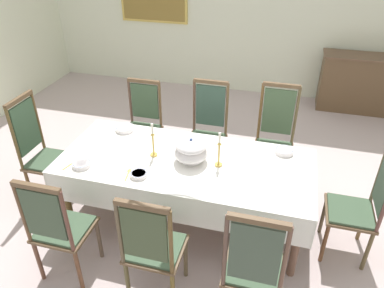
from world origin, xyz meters
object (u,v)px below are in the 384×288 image
object	(u,v)px
candlestick_west	(153,143)
spoon_secondary	(73,162)
chair_head_east	(361,205)
chair_south_b	(153,247)
bowl_far_left	(125,128)
chair_north_c	(275,138)
bowl_far_right	(284,151)
sideboard	(366,84)
chair_south_c	(254,267)
chair_head_west	(41,151)
candlestick_east	(219,153)
spoon_primary	(129,172)
bowl_near_left	(139,174)
dining_table	(186,167)
chair_north_b	(208,130)
bowl_near_right	(82,164)
chair_north_a	(142,123)
soup_tureen	(191,150)
chair_south_a	(59,227)

from	to	relation	value
candlestick_west	spoon_secondary	world-z (taller)	candlestick_west
chair_head_east	spoon_secondary	size ratio (longest dim) A/B	6.42
chair_south_b	bowl_far_left	size ratio (longest dim) A/B	5.52
chair_south_b	chair_north_c	world-z (taller)	chair_north_c
bowl_far_right	spoon_secondary	world-z (taller)	bowl_far_right
bowl_far_right	sideboard	size ratio (longest dim) A/B	0.12
bowl_far_right	bowl_far_left	bearing A→B (deg)	179.77
chair_south_c	chair_head_west	bearing A→B (deg)	158.71
chair_south_b	chair_north_c	distance (m)	2.00
candlestick_east	bowl_far_left	size ratio (longest dim) A/B	1.76
chair_south_b	chair_head_east	xyz separation A→B (m)	(1.59, 0.92, 0.01)
spoon_primary	bowl_near_left	bearing A→B (deg)	-23.00
chair_south_c	chair_head_east	bearing A→B (deg)	48.47
dining_table	chair_north_b	distance (m)	0.93
chair_north_b	bowl_near_left	xyz separation A→B (m)	(-0.33, -1.27, 0.20)
sideboard	candlestick_east	bearing A→B (deg)	62.09
bowl_near_right	spoon_primary	size ratio (longest dim) A/B	0.95
bowl_far_right	spoon_secondary	xyz separation A→B (m)	(-1.89, -0.69, -0.02)
chair_head_west	chair_head_east	xyz separation A→B (m)	(3.19, 0.00, -0.03)
chair_south_c	bowl_far_right	size ratio (longest dim) A/B	6.54
candlestick_west	chair_north_a	bearing A→B (deg)	118.58
chair_north_b	soup_tureen	xyz separation A→B (m)	(0.05, -0.92, 0.30)
soup_tureen	candlestick_east	size ratio (longest dim) A/B	0.92
dining_table	chair_head_east	bearing A→B (deg)	0.00
dining_table	chair_head_east	xyz separation A→B (m)	(1.59, 0.00, -0.11)
bowl_far_left	bowl_far_right	bearing A→B (deg)	-0.23
chair_head_west	candlestick_west	world-z (taller)	chair_head_west
bowl_near_right	sideboard	bearing A→B (deg)	50.79
chair_south_c	candlestick_east	bearing A→B (deg)	116.34
bowl_far_right	sideboard	world-z (taller)	sideboard
chair_north_a	candlestick_east	size ratio (longest dim) A/B	3.09
chair_north_a	spoon_secondary	distance (m)	1.27
chair_head_east	bowl_near_left	xyz separation A→B (m)	(-1.92, -0.35, 0.21)
chair_head_west	bowl_near_right	bearing A→B (deg)	63.88
bowl_far_right	candlestick_east	bearing A→B (deg)	-147.09
chair_south_c	bowl_near_left	xyz separation A→B (m)	(-1.10, 0.57, 0.20)
chair_north_c	chair_head_west	distance (m)	2.55
bowl_near_right	spoon_secondary	size ratio (longest dim) A/B	0.96
bowl_near_right	sideboard	xyz separation A→B (m)	(2.93, 3.59, -0.33)
chair_south_a	chair_north_c	distance (m)	2.44
chair_north_b	soup_tureen	bearing A→B (deg)	93.33
spoon_secondary	spoon_primary	bearing A→B (deg)	13.25
bowl_near_left	bowl_far_right	xyz separation A→B (m)	(1.22, 0.72, 0.00)
chair_south_a	chair_head_east	xyz separation A→B (m)	(2.41, 0.92, 0.01)
candlestick_west	candlestick_east	world-z (taller)	candlestick_east
chair_head_west	chair_north_b	bearing A→B (deg)	120.06
chair_north_a	soup_tureen	world-z (taller)	chair_north_a
candlestick_west	chair_south_c	bearing A→B (deg)	-40.28
bowl_near_right	spoon_secondary	xyz separation A→B (m)	(-0.11, 0.03, -0.02)
chair_south_a	candlestick_east	xyz separation A→B (m)	(1.13, 0.92, 0.34)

